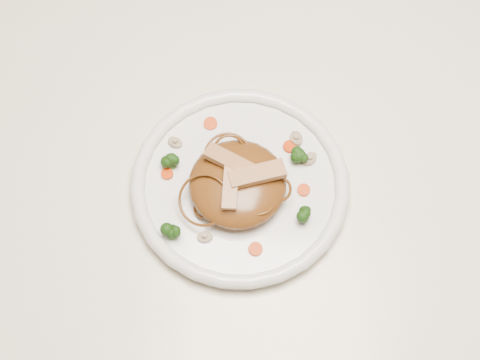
# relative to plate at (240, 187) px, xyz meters

# --- Properties ---
(ground) EXTENTS (4.00, 4.00, 0.00)m
(ground) POSITION_rel_plate_xyz_m (0.08, 0.05, -0.76)
(ground) COLOR brown
(ground) RESTS_ON ground
(table) EXTENTS (1.20, 0.80, 0.75)m
(table) POSITION_rel_plate_xyz_m (0.08, 0.05, -0.11)
(table) COLOR #F3E9CE
(table) RESTS_ON ground
(plate) EXTENTS (0.35, 0.35, 0.02)m
(plate) POSITION_rel_plate_xyz_m (0.00, 0.00, 0.00)
(plate) COLOR white
(plate) RESTS_ON table
(noodle_mound) EXTENTS (0.17, 0.17, 0.04)m
(noodle_mound) POSITION_rel_plate_xyz_m (-0.00, -0.01, 0.03)
(noodle_mound) COLOR brown
(noodle_mound) RESTS_ON plate
(chicken_a) EXTENTS (0.08, 0.05, 0.01)m
(chicken_a) POSITION_rel_plate_xyz_m (0.02, -0.00, 0.06)
(chicken_a) COLOR tan
(chicken_a) RESTS_ON noodle_mound
(chicken_b) EXTENTS (0.07, 0.04, 0.01)m
(chicken_b) POSITION_rel_plate_xyz_m (-0.02, 0.01, 0.06)
(chicken_b) COLOR tan
(chicken_b) RESTS_ON noodle_mound
(chicken_c) EXTENTS (0.02, 0.06, 0.01)m
(chicken_c) POSITION_rel_plate_xyz_m (-0.01, -0.03, 0.06)
(chicken_c) COLOR tan
(chicken_c) RESTS_ON noodle_mound
(broccoli_0) EXTENTS (0.03, 0.03, 0.03)m
(broccoli_0) POSITION_rel_plate_xyz_m (0.08, 0.05, 0.02)
(broccoli_0) COLOR #193C0C
(broccoli_0) RESTS_ON plate
(broccoli_1) EXTENTS (0.03, 0.03, 0.03)m
(broccoli_1) POSITION_rel_plate_xyz_m (-0.10, 0.01, 0.02)
(broccoli_1) COLOR #193C0C
(broccoli_1) RESTS_ON plate
(broccoli_2) EXTENTS (0.02, 0.02, 0.03)m
(broccoli_2) POSITION_rel_plate_xyz_m (-0.08, -0.09, 0.02)
(broccoli_2) COLOR #193C0C
(broccoli_2) RESTS_ON plate
(broccoli_3) EXTENTS (0.03, 0.03, 0.03)m
(broccoli_3) POSITION_rel_plate_xyz_m (0.09, -0.04, 0.02)
(broccoli_3) COLOR #193C0C
(broccoli_3) RESTS_ON plate
(carrot_0) EXTENTS (0.02, 0.02, 0.00)m
(carrot_0) POSITION_rel_plate_xyz_m (0.06, 0.07, 0.01)
(carrot_0) COLOR #C83707
(carrot_0) RESTS_ON plate
(carrot_1) EXTENTS (0.02, 0.02, 0.00)m
(carrot_1) POSITION_rel_plate_xyz_m (-0.10, -0.00, 0.01)
(carrot_1) COLOR #C83707
(carrot_1) RESTS_ON plate
(carrot_2) EXTENTS (0.02, 0.02, 0.00)m
(carrot_2) POSITION_rel_plate_xyz_m (0.09, 0.00, 0.01)
(carrot_2) COLOR #C83707
(carrot_2) RESTS_ON plate
(carrot_3) EXTENTS (0.02, 0.02, 0.00)m
(carrot_3) POSITION_rel_plate_xyz_m (-0.06, 0.09, 0.01)
(carrot_3) COLOR #C83707
(carrot_3) RESTS_ON plate
(carrot_4) EXTENTS (0.02, 0.02, 0.00)m
(carrot_4) POSITION_rel_plate_xyz_m (0.03, -0.09, 0.01)
(carrot_4) COLOR #C83707
(carrot_4) RESTS_ON plate
(mushroom_0) EXTENTS (0.02, 0.02, 0.01)m
(mushroom_0) POSITION_rel_plate_xyz_m (-0.03, -0.08, 0.01)
(mushroom_0) COLOR tan
(mushroom_0) RESTS_ON plate
(mushroom_1) EXTENTS (0.03, 0.03, 0.01)m
(mushroom_1) POSITION_rel_plate_xyz_m (0.09, 0.05, 0.01)
(mushroom_1) COLOR tan
(mushroom_1) RESTS_ON plate
(mushroom_2) EXTENTS (0.03, 0.03, 0.01)m
(mushroom_2) POSITION_rel_plate_xyz_m (-0.10, 0.05, 0.01)
(mushroom_2) COLOR tan
(mushroom_2) RESTS_ON plate
(mushroom_3) EXTENTS (0.03, 0.03, 0.01)m
(mushroom_3) POSITION_rel_plate_xyz_m (0.07, 0.08, 0.01)
(mushroom_3) COLOR tan
(mushroom_3) RESTS_ON plate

